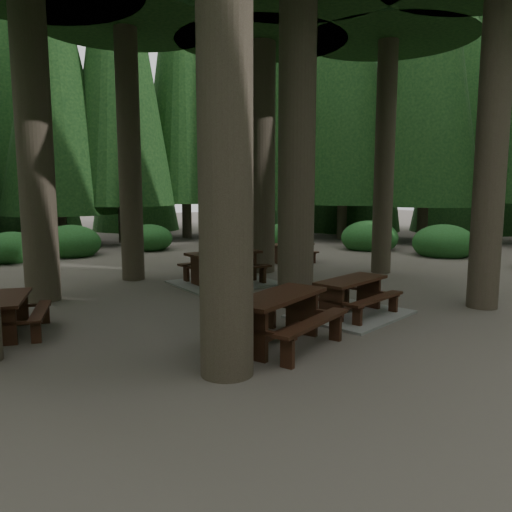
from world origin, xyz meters
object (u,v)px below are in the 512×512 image
picnic_table_c (224,272)px  picnic_table_e (278,312)px  picnic_table_d (291,250)px  picnic_table_b (7,310)px  picnic_table_a (351,303)px

picnic_table_c → picnic_table_e: bearing=-110.6°
picnic_table_c → picnic_table_d: bearing=28.2°
picnic_table_c → picnic_table_d: (3.94, 2.23, 0.13)m
picnic_table_b → picnic_table_c: bearing=-53.0°
picnic_table_b → picnic_table_e: size_ratio=0.77×
picnic_table_a → picnic_table_e: size_ratio=1.07×
picnic_table_d → picnic_table_e: size_ratio=0.67×
picnic_table_c → picnic_table_b: bearing=-160.1°
picnic_table_d → picnic_table_b: bearing=-148.7°
picnic_table_a → picnic_table_c: (-0.58, 4.46, 0.06)m
picnic_table_c → picnic_table_e: picnic_table_c is taller
picnic_table_d → picnic_table_e: picnic_table_e is taller
picnic_table_b → picnic_table_e: bearing=-113.5°
picnic_table_b → picnic_table_c: (5.65, 2.19, -0.15)m
picnic_table_b → picnic_table_c: picnic_table_c is taller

